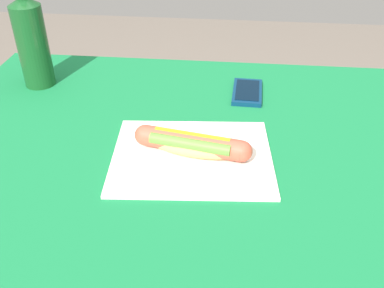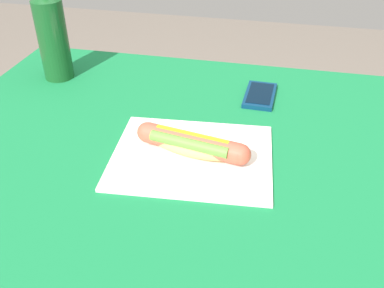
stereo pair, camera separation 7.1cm
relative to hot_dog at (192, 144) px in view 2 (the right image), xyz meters
name	(u,v)px [view 2 (the right image)]	position (x,y,z in m)	size (l,w,h in m)	color
dining_table	(226,205)	(-0.06, -0.05, -0.17)	(1.18, 0.77, 0.75)	brown
paper_wrapper	(192,156)	(0.00, 0.00, -0.03)	(0.28, 0.23, 0.01)	silver
hot_dog	(192,144)	(0.00, 0.00, 0.00)	(0.21, 0.08, 0.05)	tan
cell_phone	(260,95)	(-0.10, -0.26, -0.03)	(0.07, 0.12, 0.01)	#0A2D4C
soda_bottle	(52,34)	(0.39, -0.26, 0.08)	(0.07, 0.07, 0.24)	#14471E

